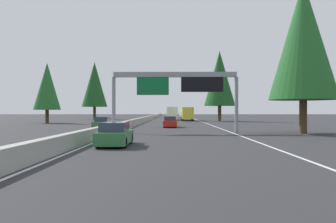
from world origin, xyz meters
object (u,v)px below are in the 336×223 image
pickup_far_center (183,115)px  conifer_right_near (303,40)px  conifer_left_far (95,84)px  bus_near_center (172,113)px  conifer_left_mid (47,86)px  sedan_mid_left (170,122)px  sedan_distant_b (115,135)px  oncoming_near (103,123)px  box_truck_far_right (187,113)px  conifer_right_mid (220,78)px  sign_gantry_overhead (177,84)px

pickup_far_center → conifer_right_near: (-73.08, -9.28, 8.03)m
conifer_left_far → bus_near_center: bearing=-103.3°
bus_near_center → conifer_left_far: size_ratio=0.78×
conifer_left_mid → sedan_mid_left: bearing=-124.1°
sedan_distant_b → sedan_mid_left: size_ratio=1.00×
bus_near_center → oncoming_near: bus_near_center is taller
box_truck_far_right → conifer_left_mid: size_ratio=0.79×
conifer_right_mid → sedan_distant_b: bearing=165.0°
oncoming_near → conifer_right_near: bearing=69.6°
sedan_distant_b → oncoming_near: same height
sedan_mid_left → bus_near_center: bearing=-0.4°
conifer_right_mid → conifer_left_far: bearing=62.2°
bus_near_center → oncoming_near: (-42.09, 8.27, -1.03)m
conifer_right_mid → conifer_left_far: conifer_right_mid is taller
conifer_right_mid → oncoming_near: bearing=149.6°
box_truck_far_right → sedan_distant_b: bearing=172.7°
bus_near_center → conifer_right_mid: (-11.06, -9.94, 7.29)m
pickup_far_center → conifer_left_mid: conifer_left_mid is taller
sign_gantry_overhead → box_truck_far_right: size_ratio=1.49×
conifer_left_mid → conifer_left_far: size_ratio=0.73×
box_truck_far_right → oncoming_near: (-34.43, 11.59, -0.93)m
sedan_mid_left → bus_near_center: size_ratio=0.38×
sedan_distant_b → conifer_right_near: 21.44m
conifer_right_mid → conifer_left_mid: size_ratio=1.38×
conifer_left_mid → box_truck_far_right: bearing=-59.9°
conifer_right_near → conifer_right_mid: 38.88m
bus_near_center → conifer_left_far: (4.77, 20.09, 7.27)m
sign_gantry_overhead → oncoming_near: (6.39, 8.72, -4.14)m
bus_near_center → oncoming_near: 42.91m
conifer_left_far → conifer_left_mid: bearing=175.4°
sedan_mid_left → pickup_far_center: pickup_far_center is taller
box_truck_far_right → bus_near_center: 8.35m
bus_near_center → conifer_right_near: conifer_right_near is taller
sign_gantry_overhead → conifer_right_mid: (37.42, -9.49, 4.18)m
oncoming_near → conifer_right_mid: (31.04, -18.22, 8.32)m
oncoming_near → conifer_left_far: bearing=-165.8°
sedan_mid_left → oncoming_near: bearing=120.8°
sign_gantry_overhead → bus_near_center: (48.48, 0.45, -3.11)m
sedan_mid_left → box_truck_far_right: bearing=-6.9°
sedan_mid_left → conifer_right_near: conifer_right_near is taller
sedan_distant_b → conifer_left_mid: size_ratio=0.41×
sedan_distant_b → oncoming_near: bearing=13.7°
conifer_right_mid → conifer_left_far: 33.95m
pickup_far_center → bus_near_center: bus_near_center is taller
sign_gantry_overhead → box_truck_far_right: sign_gantry_overhead is taller
conifer_left_far → box_truck_far_right: bearing=-118.0°
oncoming_near → sedan_mid_left: bearing=120.8°
sign_gantry_overhead → pickup_far_center: (71.71, -2.81, -3.91)m
sedan_mid_left → conifer_right_mid: (26.28, -10.23, 8.32)m
bus_near_center → conifer_right_near: (-49.85, -12.54, 7.23)m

